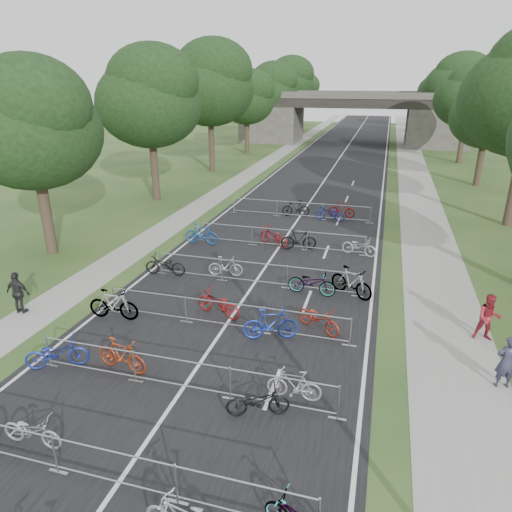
{
  "coord_description": "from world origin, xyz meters",
  "views": [
    {
      "loc": [
        5.17,
        -3.0,
        8.67
      ],
      "look_at": [
        -0.1,
        15.71,
        1.1
      ],
      "focal_mm": 32.0,
      "sensor_mm": 36.0,
      "label": 1
    }
  ],
  "objects_px": {
    "pedestrian_a": "(506,362)",
    "overpass_bridge": "(351,118)",
    "pedestrian_b": "(489,318)",
    "pedestrian_c": "(18,293)"
  },
  "relations": [
    {
      "from": "pedestrian_b",
      "to": "pedestrian_c",
      "type": "height_order",
      "value": "pedestrian_b"
    },
    {
      "from": "pedestrian_b",
      "to": "pedestrian_a",
      "type": "bearing_deg",
      "value": -92.85
    },
    {
      "from": "overpass_bridge",
      "to": "pedestrian_b",
      "type": "xyz_separation_m",
      "value": [
        9.2,
        -52.27,
        -2.66
      ]
    },
    {
      "from": "overpass_bridge",
      "to": "pedestrian_c",
      "type": "height_order",
      "value": "overpass_bridge"
    },
    {
      "from": "overpass_bridge",
      "to": "pedestrian_b",
      "type": "distance_m",
      "value": 53.14
    },
    {
      "from": "pedestrian_a",
      "to": "pedestrian_b",
      "type": "relative_size",
      "value": 0.99
    },
    {
      "from": "overpass_bridge",
      "to": "pedestrian_b",
      "type": "relative_size",
      "value": 17.85
    },
    {
      "from": "pedestrian_a",
      "to": "overpass_bridge",
      "type": "bearing_deg",
      "value": -95.12
    },
    {
      "from": "overpass_bridge",
      "to": "pedestrian_c",
      "type": "bearing_deg",
      "value": -98.4
    },
    {
      "from": "pedestrian_a",
      "to": "pedestrian_c",
      "type": "relative_size",
      "value": 1.0
    }
  ]
}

